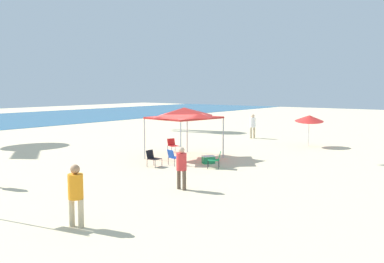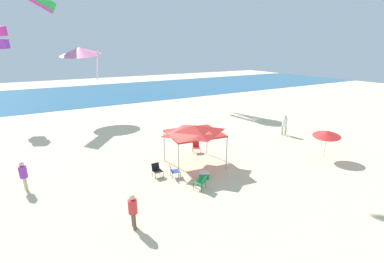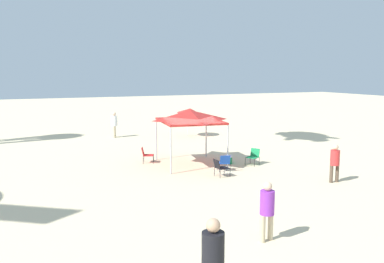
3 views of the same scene
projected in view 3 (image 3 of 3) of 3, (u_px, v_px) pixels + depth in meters
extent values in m
cube|color=beige|center=(192.00, 168.00, 20.89)|extent=(120.00, 120.00, 0.10)
cylinder|color=#B7B7BC|center=(228.00, 148.00, 20.13)|extent=(0.07, 0.07, 2.21)
cylinder|color=#B7B7BC|center=(206.00, 137.00, 23.27)|extent=(0.07, 0.07, 2.21)
cylinder|color=#B7B7BC|center=(171.00, 151.00, 19.33)|extent=(0.07, 0.07, 2.21)
cylinder|color=#B7B7BC|center=(156.00, 140.00, 22.47)|extent=(0.07, 0.07, 2.21)
cube|color=red|center=(190.00, 121.00, 21.14)|extent=(3.71, 3.29, 0.10)
pyramid|color=red|center=(190.00, 115.00, 21.09)|extent=(3.64, 3.23, 0.51)
cylinder|color=silver|center=(188.00, 122.00, 30.71)|extent=(0.28, 0.17, 2.08)
cone|color=red|center=(190.00, 111.00, 30.51)|extent=(1.91, 1.88, 0.71)
cylinder|color=black|center=(230.00, 173.00, 18.87)|extent=(0.02, 0.02, 0.40)
cylinder|color=black|center=(224.00, 170.00, 19.33)|extent=(0.02, 0.02, 0.40)
cylinder|color=black|center=(220.00, 174.00, 18.64)|extent=(0.02, 0.02, 0.40)
cylinder|color=black|center=(214.00, 172.00, 19.10)|extent=(0.02, 0.02, 0.40)
cube|color=black|center=(222.00, 168.00, 18.96)|extent=(0.54, 0.54, 0.03)
cube|color=black|center=(217.00, 164.00, 18.80)|extent=(0.50, 0.15, 0.41)
cylinder|color=black|center=(228.00, 165.00, 20.36)|extent=(0.02, 0.02, 0.40)
cylinder|color=black|center=(217.00, 166.00, 20.28)|extent=(0.02, 0.02, 0.40)
cylinder|color=black|center=(230.00, 168.00, 19.86)|extent=(0.02, 0.02, 0.40)
cylinder|color=black|center=(220.00, 168.00, 19.77)|extent=(0.02, 0.02, 0.40)
cube|color=blue|center=(224.00, 163.00, 20.04)|extent=(0.63, 0.63, 0.03)
cube|color=blue|center=(225.00, 160.00, 19.73)|extent=(0.25, 0.51, 0.41)
cylinder|color=black|center=(153.00, 160.00, 21.62)|extent=(0.02, 0.02, 0.40)
cylinder|color=black|center=(154.00, 158.00, 22.13)|extent=(0.02, 0.02, 0.40)
cylinder|color=black|center=(143.00, 160.00, 21.60)|extent=(0.02, 0.02, 0.40)
cylinder|color=black|center=(144.00, 158.00, 22.11)|extent=(0.02, 0.02, 0.40)
cube|color=red|center=(148.00, 155.00, 21.83)|extent=(0.67, 0.67, 0.03)
cube|color=red|center=(143.00, 151.00, 21.79)|extent=(0.51, 0.30, 0.41)
cylinder|color=black|center=(245.00, 161.00, 21.28)|extent=(0.02, 0.02, 0.40)
cylinder|color=black|center=(254.00, 163.00, 20.97)|extent=(0.02, 0.02, 0.40)
cylinder|color=black|center=(250.00, 160.00, 21.69)|extent=(0.02, 0.02, 0.40)
cylinder|color=black|center=(259.00, 161.00, 21.39)|extent=(0.02, 0.02, 0.40)
cube|color=#198C4C|center=(252.00, 157.00, 21.30)|extent=(0.71, 0.71, 0.03)
cube|color=#198C4C|center=(255.00, 152.00, 21.51)|extent=(0.49, 0.36, 0.41)
cube|color=#1E8C4C|center=(228.00, 160.00, 21.78)|extent=(0.72, 0.65, 0.36)
cube|color=white|center=(228.00, 156.00, 21.75)|extent=(0.74, 0.67, 0.04)
cylinder|color=black|center=(213.00, 251.00, 8.18)|extent=(0.46, 0.46, 0.76)
sphere|color=tan|center=(213.00, 225.00, 8.11)|extent=(0.28, 0.28, 0.28)
cylinder|color=#C6B28C|center=(263.00, 229.00, 11.62)|extent=(0.15, 0.15, 0.78)
cylinder|color=#C6B28C|center=(270.00, 226.00, 11.80)|extent=(0.15, 0.15, 0.78)
cylinder|color=purple|center=(267.00, 203.00, 11.61)|extent=(0.41, 0.41, 0.68)
sphere|color=beige|center=(268.00, 186.00, 11.54)|extent=(0.26, 0.26, 0.26)
cylinder|color=#C6B28C|center=(114.00, 132.00, 30.12)|extent=(0.17, 0.17, 0.85)
cylinder|color=#C6B28C|center=(115.00, 131.00, 30.44)|extent=(0.17, 0.17, 0.85)
cylinder|color=white|center=(114.00, 121.00, 30.17)|extent=(0.44, 0.44, 0.74)
sphere|color=beige|center=(114.00, 114.00, 30.10)|extent=(0.28, 0.28, 0.28)
cylinder|color=brown|center=(337.00, 173.00, 18.00)|extent=(0.15, 0.15, 0.76)
cylinder|color=brown|center=(331.00, 174.00, 17.92)|extent=(0.15, 0.15, 0.76)
cylinder|color=red|center=(335.00, 158.00, 17.86)|extent=(0.40, 0.40, 0.66)
sphere|color=beige|center=(336.00, 147.00, 17.80)|extent=(0.25, 0.25, 0.25)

